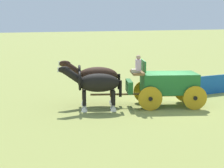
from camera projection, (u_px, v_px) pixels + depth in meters
name	position (u px, v px, depth m)	size (l,w,h in m)	color
ground_plane	(168.00, 106.00, 18.64)	(220.00, 220.00, 0.00)	olive
show_wagon	(166.00, 84.00, 18.43)	(5.63, 2.99, 2.65)	#236B2D
draft_horse_near	(96.00, 84.00, 17.52)	(2.94, 1.61, 2.16)	black
draft_horse_off	(95.00, 77.00, 18.78)	(3.03, 1.67, 2.29)	#331E14
sponsor_banner	(210.00, 85.00, 21.50)	(3.20, 0.06, 1.10)	#1959B2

